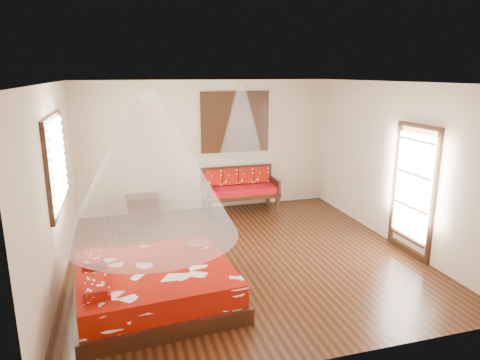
% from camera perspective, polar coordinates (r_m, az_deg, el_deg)
% --- Properties ---
extents(room, '(5.54, 5.54, 2.84)m').
position_cam_1_polar(room, '(6.71, 0.36, 0.83)').
color(room, black).
rests_on(room, ground).
extents(bed, '(2.17, 1.99, 0.63)m').
position_cam_1_polar(bed, '(5.83, -11.32, -13.68)').
color(bed, black).
rests_on(bed, floor).
extents(daybed, '(1.62, 0.72, 0.94)m').
position_cam_1_polar(daybed, '(9.30, -0.07, -0.98)').
color(daybed, black).
rests_on(daybed, floor).
extents(storage_chest, '(0.67, 0.49, 0.46)m').
position_cam_1_polar(storage_chest, '(9.13, -12.79, -3.48)').
color(storage_chest, black).
rests_on(storage_chest, floor).
extents(shutter_panel, '(1.52, 0.06, 1.32)m').
position_cam_1_polar(shutter_panel, '(9.37, -0.65, 7.73)').
color(shutter_panel, black).
rests_on(shutter_panel, wall_back).
extents(window_left, '(0.10, 1.74, 1.34)m').
position_cam_1_polar(window_left, '(6.63, -23.25, 2.18)').
color(window_left, black).
rests_on(window_left, wall_left).
extents(glazed_door, '(0.08, 1.02, 2.16)m').
position_cam_1_polar(glazed_door, '(7.51, 22.06, -1.39)').
color(glazed_door, black).
rests_on(glazed_door, floor).
extents(wine_tray, '(0.29, 0.29, 0.23)m').
position_cam_1_polar(wine_tray, '(6.33, -5.68, -8.03)').
color(wine_tray, brown).
rests_on(wine_tray, bed).
extents(mosquito_net_main, '(2.15, 2.15, 1.80)m').
position_cam_1_polar(mosquito_net_main, '(5.28, -11.96, 1.89)').
color(mosquito_net_main, white).
rests_on(mosquito_net_main, ceiling).
extents(mosquito_net_daybed, '(0.91, 0.91, 1.50)m').
position_cam_1_polar(mosquito_net_daybed, '(8.91, 0.15, 8.05)').
color(mosquito_net_daybed, white).
rests_on(mosquito_net_daybed, ceiling).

